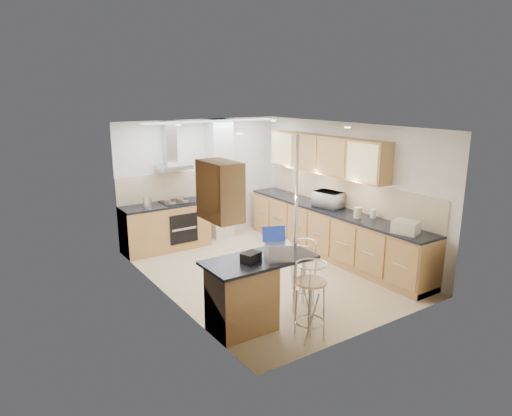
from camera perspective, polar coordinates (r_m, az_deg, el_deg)
ground at (r=8.00m, az=1.24°, el=-7.99°), size 4.80×4.80×0.00m
room_shell at (r=8.03m, az=1.67°, el=3.60°), size 3.64×4.84×2.51m
right_counter at (r=8.74m, az=9.36°, el=-3.01°), size 0.63×4.40×0.92m
back_counter at (r=9.17m, az=-11.23°, el=-2.27°), size 1.70×0.63×0.92m
peninsula at (r=6.13m, az=0.40°, el=-10.38°), size 1.47×0.72×0.94m
microwave at (r=8.69m, az=9.04°, el=1.06°), size 0.45×0.60×0.30m
laptop at (r=5.87m, az=2.85°, el=-5.47°), size 0.39×0.34×0.22m
bag at (r=5.79m, az=-0.65°, el=-6.20°), size 0.28×0.24×0.13m
bar_stool_near at (r=5.83m, az=6.79°, el=-11.47°), size 0.49×0.49×1.02m
bar_stool_end at (r=6.75m, az=5.95°, el=-8.01°), size 0.44×0.44×0.96m
jar_a at (r=8.96m, az=8.41°, el=1.04°), size 0.12×0.12×0.16m
jar_b at (r=9.11m, az=7.98°, el=1.18°), size 0.11×0.11×0.13m
jar_c at (r=8.05m, az=12.60°, el=-0.57°), size 0.18×0.18×0.19m
jar_d at (r=8.12m, az=14.43°, el=-0.68°), size 0.13×0.13×0.15m
bread_bin at (r=7.38m, az=18.22°, el=-2.28°), size 0.39×0.44×0.20m
kettle at (r=8.81m, az=-13.45°, el=0.75°), size 0.16×0.16×0.22m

